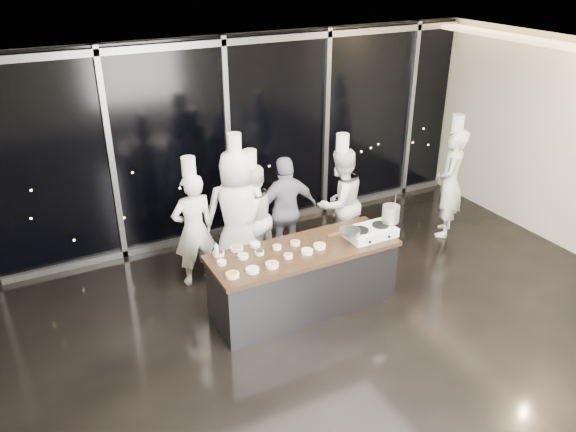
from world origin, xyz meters
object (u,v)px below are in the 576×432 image
chef_far_left (194,228)px  frying_pan (349,231)px  demo_counter (303,278)px  chef_right (340,202)px  chef_center (252,217)px  chef_side (450,182)px  guest (286,211)px  stove (370,232)px  stock_pot (391,214)px  chef_left (237,213)px

chef_far_left → frying_pan: bearing=136.2°
demo_counter → chef_right: (1.21, 1.06, 0.41)m
demo_counter → chef_center: (-0.14, 1.31, 0.36)m
chef_far_left → chef_right: size_ratio=0.98×
frying_pan → chef_side: chef_side is taller
frying_pan → demo_counter: bearing=168.4°
guest → chef_side: chef_side is taller
stove → frying_pan: bearing=-178.5°
demo_counter → frying_pan: bearing=-11.3°
demo_counter → chef_side: (3.14, 0.80, 0.47)m
demo_counter → frying_pan: size_ratio=5.22×
demo_counter → stove: bearing=-6.6°
stove → stock_pot: stock_pot is taller
stove → frying_pan: 0.36m
chef_far_left → chef_left: bearing=175.6°
stock_pot → chef_far_left: 2.70m
stove → stock_pot: 0.38m
guest → chef_far_left: bearing=0.1°
chef_center → chef_right: 1.38m
chef_left → chef_right: chef_left is taller
chef_left → guest: bearing=-161.8°
stock_pot → chef_center: 2.02m
chef_far_left → guest: bearing=174.5°
chef_center → demo_counter: bearing=81.4°
frying_pan → guest: (-0.22, 1.34, -0.23)m
chef_far_left → chef_left: (0.65, -0.01, 0.10)m
demo_counter → stock_pot: 1.45m
stock_pot → chef_right: bearing=92.7°
chef_left → chef_side: size_ratio=1.04×
stove → chef_left: bearing=133.6°
chef_left → chef_side: bearing=-166.1°
stock_pot → guest: (-0.89, 1.32, -0.32)m
chef_far_left → chef_side: bearing=170.2°
demo_counter → chef_left: (-0.38, 1.26, 0.50)m
stove → guest: bearing=112.7°
demo_counter → chef_far_left: bearing=129.0°
chef_right → chef_side: chef_side is taller
chef_side → demo_counter: bearing=-29.2°
stock_pot → chef_side: size_ratio=0.11×
chef_side → frying_pan: bearing=-23.6°
chef_far_left → chef_center: 0.89m
chef_far_left → chef_left: 0.66m
chef_far_left → chef_left: chef_left is taller
stock_pot → chef_right: size_ratio=0.12×
frying_pan → chef_right: chef_right is taller
chef_center → guest: 0.53m
frying_pan → chef_center: size_ratio=0.26×
demo_counter → stock_pot: stock_pot is taller
stock_pot → guest: size_ratio=0.14×
demo_counter → chef_right: chef_right is taller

